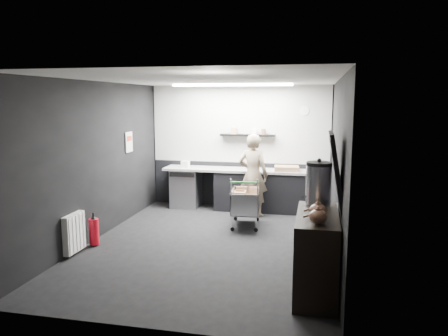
# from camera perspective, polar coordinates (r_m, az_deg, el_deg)

# --- Properties ---
(floor) EXTENTS (5.50, 5.50, 0.00)m
(floor) POSITION_cam_1_polar(r_m,az_deg,el_deg) (7.38, -1.85, -9.96)
(floor) COLOR black
(floor) RESTS_ON ground
(ceiling) EXTENTS (5.50, 5.50, 0.00)m
(ceiling) POSITION_cam_1_polar(r_m,az_deg,el_deg) (6.99, -1.97, 11.48)
(ceiling) COLOR white
(ceiling) RESTS_ON wall_back
(wall_back) EXTENTS (5.50, 0.00, 5.50)m
(wall_back) POSITION_cam_1_polar(r_m,az_deg,el_deg) (9.73, 2.03, 2.81)
(wall_back) COLOR black
(wall_back) RESTS_ON floor
(wall_front) EXTENTS (5.50, 0.00, 5.50)m
(wall_front) POSITION_cam_1_polar(r_m,az_deg,el_deg) (4.49, -10.49, -4.63)
(wall_front) COLOR black
(wall_front) RESTS_ON floor
(wall_left) EXTENTS (0.00, 5.50, 5.50)m
(wall_left) POSITION_cam_1_polar(r_m,az_deg,el_deg) (7.78, -16.35, 0.91)
(wall_left) COLOR black
(wall_left) RESTS_ON floor
(wall_right) EXTENTS (0.00, 5.50, 5.50)m
(wall_right) POSITION_cam_1_polar(r_m,az_deg,el_deg) (6.86, 14.53, -0.07)
(wall_right) COLOR black
(wall_right) RESTS_ON floor
(kitchen_wall_panel) EXTENTS (3.95, 0.02, 1.70)m
(kitchen_wall_panel) POSITION_cam_1_polar(r_m,az_deg,el_deg) (9.67, 2.02, 5.75)
(kitchen_wall_panel) COLOR beige
(kitchen_wall_panel) RESTS_ON wall_back
(dado_panel) EXTENTS (3.95, 0.02, 1.00)m
(dado_panel) POSITION_cam_1_polar(r_m,az_deg,el_deg) (9.83, 1.98, -2.13)
(dado_panel) COLOR black
(dado_panel) RESTS_ON wall_back
(floating_shelf) EXTENTS (1.20, 0.22, 0.04)m
(floating_shelf) POSITION_cam_1_polar(r_m,az_deg,el_deg) (9.54, 3.08, 4.31)
(floating_shelf) COLOR black
(floating_shelf) RESTS_ON wall_back
(wall_clock) EXTENTS (0.20, 0.03, 0.20)m
(wall_clock) POSITION_cam_1_polar(r_m,az_deg,el_deg) (9.50, 10.43, 7.36)
(wall_clock) COLOR white
(wall_clock) RESTS_ON wall_back
(poster) EXTENTS (0.02, 0.30, 0.40)m
(poster) POSITION_cam_1_polar(r_m,az_deg,el_deg) (8.91, -12.32, 3.34)
(poster) COLOR silver
(poster) RESTS_ON wall_left
(poster_red_band) EXTENTS (0.02, 0.22, 0.10)m
(poster_red_band) POSITION_cam_1_polar(r_m,az_deg,el_deg) (8.90, -12.30, 3.78)
(poster_red_band) COLOR red
(poster_red_band) RESTS_ON poster
(radiator) EXTENTS (0.10, 0.50, 0.60)m
(radiator) POSITION_cam_1_polar(r_m,az_deg,el_deg) (7.20, -19.00, -8.01)
(radiator) COLOR white
(radiator) RESTS_ON wall_left
(ceiling_strip) EXTENTS (2.40, 0.20, 0.04)m
(ceiling_strip) POSITION_cam_1_polar(r_m,az_deg,el_deg) (8.79, 1.02, 10.78)
(ceiling_strip) COLOR white
(ceiling_strip) RESTS_ON ceiling
(prep_counter) EXTENTS (3.20, 0.61, 0.90)m
(prep_counter) POSITION_cam_1_polar(r_m,az_deg,el_deg) (9.52, 2.45, -2.77)
(prep_counter) COLOR black
(prep_counter) RESTS_ON floor
(person) EXTENTS (0.69, 0.53, 1.71)m
(person) POSITION_cam_1_polar(r_m,az_deg,el_deg) (8.96, 3.82, -0.93)
(person) COLOR #BDB096
(person) RESTS_ON floor
(shopping_cart) EXTENTS (0.59, 0.91, 0.95)m
(shopping_cart) POSITION_cam_1_polar(r_m,az_deg,el_deg) (8.30, 2.79, -4.58)
(shopping_cart) COLOR silver
(shopping_cart) RESTS_ON floor
(sideboard) EXTENTS (0.57, 1.34, 2.01)m
(sideboard) POSITION_cam_1_polar(r_m,az_deg,el_deg) (5.62, 12.13, -9.49)
(sideboard) COLOR black
(sideboard) RESTS_ON floor
(fire_extinguisher) EXTENTS (0.16, 0.16, 0.53)m
(fire_extinguisher) POSITION_cam_1_polar(r_m,az_deg,el_deg) (7.55, -16.61, -7.84)
(fire_extinguisher) COLOR red
(fire_extinguisher) RESTS_ON floor
(cardboard_box) EXTENTS (0.54, 0.43, 0.10)m
(cardboard_box) POSITION_cam_1_polar(r_m,az_deg,el_deg) (9.27, 8.18, -0.07)
(cardboard_box) COLOR #AA805A
(cardboard_box) RESTS_ON prep_counter
(pink_tub) EXTENTS (0.18, 0.18, 0.18)m
(pink_tub) POSITION_cam_1_polar(r_m,az_deg,el_deg) (9.40, 3.30, 0.38)
(pink_tub) COLOR beige
(pink_tub) RESTS_ON prep_counter
(white_container) EXTENTS (0.18, 0.15, 0.15)m
(white_container) POSITION_cam_1_polar(r_m,az_deg,el_deg) (9.68, -5.07, 0.50)
(white_container) COLOR white
(white_container) RESTS_ON prep_counter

